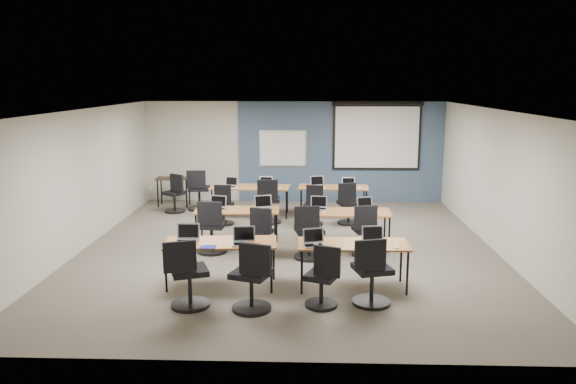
{
  "coord_description": "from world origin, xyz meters",
  "views": [
    {
      "loc": [
        0.36,
        -10.55,
        3.24
      ],
      "look_at": [
        -0.02,
        0.4,
        1.06
      ],
      "focal_mm": 35.0,
      "sensor_mm": 36.0,
      "label": 1
    }
  ],
  "objects_px": {
    "laptop_1": "(243,240)",
    "laptop_9": "(266,184)",
    "laptop_3": "(373,239)",
    "task_chair_11": "(348,207)",
    "training_table_mid_left": "(237,212)",
    "task_chair_2": "(323,282)",
    "laptop_2": "(313,241)",
    "projector_screen": "(377,133)",
    "task_chair_0": "(187,279)",
    "task_chair_4": "(211,231)",
    "training_table_mid_right": "(344,214)",
    "laptop_10": "(317,184)",
    "training_table_back_left": "(250,188)",
    "training_table_front_left": "(221,245)",
    "utility_table": "(173,182)",
    "task_chair_1": "(252,282)",
    "laptop_0": "(187,237)",
    "laptop_4": "(218,206)",
    "task_chair_8": "(223,208)",
    "spare_chair_b": "(175,196)",
    "training_table_back_right": "(333,189)",
    "task_chair_6": "(309,236)",
    "spare_chair_a": "(199,193)",
    "training_table_front_right": "(353,246)",
    "laptop_5": "(263,206)",
    "task_chair_3": "(371,277)",
    "task_chair_10": "(313,209)",
    "task_chair_9": "(268,205)",
    "task_chair_5": "(259,237)",
    "whiteboard": "(283,148)",
    "laptop_7": "(365,207)"
  },
  "relations": [
    {
      "from": "laptop_9",
      "to": "task_chair_10",
      "type": "height_order",
      "value": "laptop_9"
    },
    {
      "from": "training_table_mid_right",
      "to": "laptop_2",
      "type": "height_order",
      "value": "laptop_2"
    },
    {
      "from": "laptop_3",
      "to": "task_chair_11",
      "type": "height_order",
      "value": "laptop_3"
    },
    {
      "from": "laptop_4",
      "to": "training_table_back_right",
      "type": "bearing_deg",
      "value": 59.03
    },
    {
      "from": "laptop_1",
      "to": "task_chair_11",
      "type": "distance_m",
      "value": 4.55
    },
    {
      "from": "laptop_0",
      "to": "laptop_4",
      "type": "distance_m",
      "value": 2.31
    },
    {
      "from": "training_table_back_left",
      "to": "laptop_7",
      "type": "bearing_deg",
      "value": -39.96
    },
    {
      "from": "whiteboard",
      "to": "task_chair_2",
      "type": "height_order",
      "value": "whiteboard"
    },
    {
      "from": "laptop_0",
      "to": "task_chair_3",
      "type": "distance_m",
      "value": 2.96
    },
    {
      "from": "task_chair_11",
      "to": "training_table_mid_left",
      "type": "bearing_deg",
      "value": -158.83
    },
    {
      "from": "laptop_9",
      "to": "training_table_front_right",
      "type": "bearing_deg",
      "value": -64.29
    },
    {
      "from": "laptop_9",
      "to": "laptop_10",
      "type": "distance_m",
      "value": 1.23
    },
    {
      "from": "projector_screen",
      "to": "task_chair_0",
      "type": "relative_size",
      "value": 2.3
    },
    {
      "from": "training_table_front_right",
      "to": "task_chair_3",
      "type": "height_order",
      "value": "task_chair_3"
    },
    {
      "from": "task_chair_4",
      "to": "training_table_back_left",
      "type": "bearing_deg",
      "value": 85.38
    },
    {
      "from": "task_chair_0",
      "to": "laptop_5",
      "type": "xyz_separation_m",
      "value": [
        0.83,
        3.23,
        0.36
      ]
    },
    {
      "from": "laptop_1",
      "to": "laptop_9",
      "type": "xyz_separation_m",
      "value": [
        -0.0,
        4.82,
        -0.0
      ]
    },
    {
      "from": "task_chair_9",
      "to": "utility_table",
      "type": "bearing_deg",
      "value": 143.88
    },
    {
      "from": "training_table_mid_left",
      "to": "task_chair_2",
      "type": "relative_size",
      "value": 1.73
    },
    {
      "from": "whiteboard",
      "to": "task_chair_11",
      "type": "xyz_separation_m",
      "value": [
        1.6,
        -2.46,
        -1.04
      ]
    },
    {
      "from": "training_table_front_right",
      "to": "task_chair_1",
      "type": "relative_size",
      "value": 1.66
    },
    {
      "from": "training_table_front_right",
      "to": "spare_chair_a",
      "type": "height_order",
      "value": "spare_chair_a"
    },
    {
      "from": "task_chair_11",
      "to": "laptop_2",
      "type": "bearing_deg",
      "value": -116.78
    },
    {
      "from": "training_table_mid_right",
      "to": "spare_chair_a",
      "type": "height_order",
      "value": "spare_chair_a"
    },
    {
      "from": "laptop_10",
      "to": "spare_chair_a",
      "type": "bearing_deg",
      "value": 153.94
    },
    {
      "from": "training_table_mid_right",
      "to": "spare_chair_a",
      "type": "distance_m",
      "value": 4.67
    },
    {
      "from": "task_chair_6",
      "to": "utility_table",
      "type": "xyz_separation_m",
      "value": [
        -3.53,
        4.37,
        0.22
      ]
    },
    {
      "from": "task_chair_4",
      "to": "task_chair_10",
      "type": "xyz_separation_m",
      "value": [
        1.96,
        2.18,
        -0.04
      ]
    },
    {
      "from": "training_table_mid_left",
      "to": "task_chair_4",
      "type": "relative_size",
      "value": 1.59
    },
    {
      "from": "task_chair_10",
      "to": "spare_chair_a",
      "type": "relative_size",
      "value": 0.91
    },
    {
      "from": "training_table_back_right",
      "to": "task_chair_5",
      "type": "height_order",
      "value": "task_chair_5"
    },
    {
      "from": "laptop_5",
      "to": "training_table_back_left",
      "type": "bearing_deg",
      "value": 81.57
    },
    {
      "from": "task_chair_8",
      "to": "spare_chair_b",
      "type": "relative_size",
      "value": 0.96
    },
    {
      "from": "training_table_mid_left",
      "to": "task_chair_2",
      "type": "distance_m",
      "value": 3.52
    },
    {
      "from": "training_table_mid_right",
      "to": "task_chair_2",
      "type": "distance_m",
      "value": 3.07
    },
    {
      "from": "projector_screen",
      "to": "task_chair_11",
      "type": "bearing_deg",
      "value": -110.26
    },
    {
      "from": "task_chair_1",
      "to": "laptop_10",
      "type": "xyz_separation_m",
      "value": [
        1.01,
        5.76,
        0.36
      ]
    },
    {
      "from": "training_table_back_right",
      "to": "task_chair_11",
      "type": "bearing_deg",
      "value": -65.38
    },
    {
      "from": "training_table_front_right",
      "to": "task_chair_9",
      "type": "height_order",
      "value": "task_chair_9"
    },
    {
      "from": "training_table_back_left",
      "to": "task_chair_9",
      "type": "xyz_separation_m",
      "value": [
        0.49,
        -0.7,
        -0.25
      ]
    },
    {
      "from": "laptop_1",
      "to": "task_chair_8",
      "type": "distance_m",
      "value": 4.09
    },
    {
      "from": "training_table_front_left",
      "to": "task_chair_4",
      "type": "bearing_deg",
      "value": 101.15
    },
    {
      "from": "laptop_1",
      "to": "laptop_0",
      "type": "bearing_deg",
      "value": 166.99
    },
    {
      "from": "training_table_front_left",
      "to": "utility_table",
      "type": "distance_m",
      "value": 6.17
    },
    {
      "from": "task_chair_0",
      "to": "task_chair_2",
      "type": "height_order",
      "value": "task_chair_0"
    },
    {
      "from": "training_table_back_right",
      "to": "task_chair_6",
      "type": "height_order",
      "value": "task_chair_6"
    },
    {
      "from": "training_table_mid_left",
      "to": "laptop_1",
      "type": "distance_m",
      "value": 2.41
    },
    {
      "from": "training_table_front_left",
      "to": "utility_table",
      "type": "bearing_deg",
      "value": 106.56
    },
    {
      "from": "task_chair_5",
      "to": "laptop_4",
      "type": "bearing_deg",
      "value": 153.84
    },
    {
      "from": "task_chair_9",
      "to": "task_chair_5",
      "type": "bearing_deg",
      "value": -92.18
    }
  ]
}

